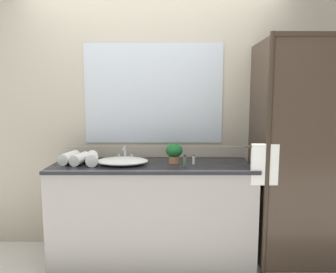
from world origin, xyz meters
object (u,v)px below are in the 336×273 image
potted_plant (173,152)px  rolled_towel_far_edge (91,158)px  rolled_towel_near_edge (68,158)px  amenity_bottle_shampoo (193,160)px  sink_basin (121,161)px  faucet (124,156)px  amenity_bottle_body_wash (184,161)px  rolled_towel_middle (79,159)px

potted_plant → rolled_towel_far_edge: bearing=-175.4°
rolled_towel_near_edge → potted_plant: bearing=0.5°
amenity_bottle_shampoo → rolled_towel_near_edge: rolled_towel_near_edge is taller
sink_basin → potted_plant: 0.48m
faucet → potted_plant: potted_plant is taller
faucet → rolled_towel_near_edge: 0.51m
potted_plant → amenity_bottle_shampoo: (0.17, -0.06, -0.06)m
amenity_bottle_body_wash → amenity_bottle_shampoo: amenity_bottle_body_wash is taller
faucet → rolled_towel_middle: 0.41m
potted_plant → rolled_towel_near_edge: bearing=-179.5°
amenity_bottle_shampoo → rolled_towel_far_edge: (-0.91, -0.00, 0.01)m
amenity_bottle_shampoo → potted_plant: bearing=162.2°
sink_basin → rolled_towel_middle: rolled_towel_middle is taller
faucet → potted_plant: (0.47, -0.11, 0.06)m
potted_plant → rolled_towel_near_edge: 0.96m
rolled_towel_near_edge → rolled_towel_middle: (0.11, -0.04, -0.00)m
rolled_towel_near_edge → rolled_towel_far_edge: size_ratio=0.95×
amenity_bottle_body_wash → amenity_bottle_shampoo: size_ratio=1.11×
amenity_bottle_body_wash → potted_plant: bearing=121.8°
amenity_bottle_body_wash → faucet: bearing=155.4°
amenity_bottle_body_wash → amenity_bottle_shampoo: bearing=45.9°
faucet → amenity_bottle_shampoo: 0.66m
amenity_bottle_body_wash → rolled_towel_middle: amenity_bottle_body_wash is taller
amenity_bottle_shampoo → rolled_towel_near_edge: bearing=177.6°
faucet → amenity_bottle_shampoo: bearing=-14.6°
amenity_bottle_shampoo → rolled_towel_near_edge: size_ratio=0.37×
potted_plant → sink_basin: bearing=-172.9°
amenity_bottle_body_wash → amenity_bottle_shampoo: (0.08, 0.09, -0.01)m
faucet → rolled_towel_far_edge: size_ratio=0.68×
amenity_bottle_shampoo → amenity_bottle_body_wash: bearing=-134.1°
faucet → sink_basin: bearing=-90.0°
rolled_towel_middle → rolled_towel_near_edge: bearing=159.1°
faucet → amenity_bottle_body_wash: faucet is taller
rolled_towel_near_edge → rolled_towel_middle: rolled_towel_near_edge is taller
sink_basin → amenity_bottle_shampoo: amenity_bottle_shampoo is taller
sink_basin → faucet: faucet is taller
sink_basin → rolled_towel_middle: (-0.38, 0.01, 0.02)m
rolled_towel_middle → potted_plant: bearing=3.4°
rolled_towel_far_edge → rolled_towel_near_edge: bearing=167.0°
potted_plant → amenity_bottle_body_wash: size_ratio=1.80×
sink_basin → rolled_towel_far_edge: size_ratio=1.84×
faucet → amenity_bottle_body_wash: 0.61m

